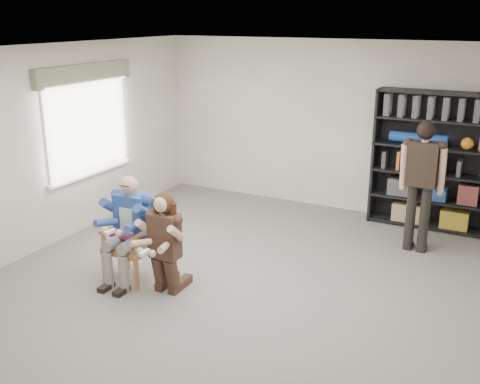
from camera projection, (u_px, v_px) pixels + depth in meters
The scene contains 8 objects.
room_shell at pixel (231, 179), 6.30m from camera, with size 6.00×7.00×2.80m, color beige, non-canonical shape.
floor at pixel (232, 291), 6.73m from camera, with size 6.00×7.00×0.01m, color #625F5B.
window_left at pixel (88, 122), 8.36m from camera, with size 0.16×2.00×1.75m, color silver, non-canonical shape.
armchair at pixel (130, 241), 6.88m from camera, with size 0.60×0.58×1.03m, color #975C33, non-canonical shape.
seated_man at pixel (129, 229), 6.83m from camera, with size 0.58×0.81×1.34m, color navy, non-canonical shape.
kneeling_woman at pixel (163, 245), 6.50m from camera, with size 0.52×0.83×1.23m, color #392219, non-canonical shape.
bookshelf at pixel (433, 161), 8.45m from camera, with size 1.80×0.38×2.10m, color black, non-canonical shape.
standing_man at pixel (420, 188), 7.61m from camera, with size 0.56×0.31×1.83m, color black, non-canonical shape.
Camera 1 is at (2.85, -5.34, 3.18)m, focal length 42.00 mm.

